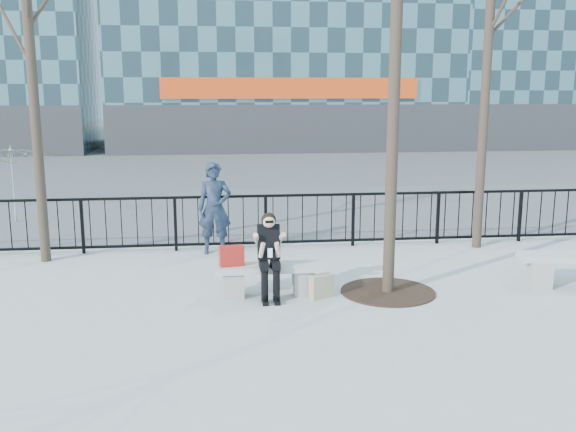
{
  "coord_description": "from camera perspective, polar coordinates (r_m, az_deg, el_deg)",
  "views": [
    {
      "loc": [
        -0.81,
        -9.64,
        3.2
      ],
      "look_at": [
        0.4,
        0.8,
        1.1
      ],
      "focal_mm": 40.0,
      "sensor_mm": 36.0,
      "label": 1
    }
  ],
  "objects": [
    {
      "name": "tree_grate",
      "position": [
        10.42,
        8.86,
        -6.66
      ],
      "size": [
        1.5,
        1.5,
        0.02
      ],
      "primitive_type": "cylinder",
      "color": "black",
      "rests_on": "ground"
    },
    {
      "name": "ground",
      "position": [
        10.19,
        -1.73,
        -7.01
      ],
      "size": [
        120.0,
        120.0,
        0.0
      ],
      "primitive_type": "plane",
      "color": "#9C9D97",
      "rests_on": "ground"
    },
    {
      "name": "street_surface",
      "position": [
        24.86,
        -4.7,
        3.88
      ],
      "size": [
        60.0,
        23.0,
        0.01
      ],
      "primitive_type": "cube",
      "color": "#474747",
      "rests_on": "ground"
    },
    {
      "name": "bench_main",
      "position": [
        10.1,
        -1.74,
        -5.39
      ],
      "size": [
        1.65,
        0.46,
        0.49
      ],
      "color": "gray",
      "rests_on": "ground"
    },
    {
      "name": "vendor_umbrella",
      "position": [
        16.78,
        -23.23,
        2.63
      ],
      "size": [
        2.57,
        2.6,
        1.87
      ],
      "primitive_type": "imported",
      "rotation": [
        0.0,
        0.0,
        0.3
      ],
      "color": "#CCDC31",
      "rests_on": "ground"
    },
    {
      "name": "standing_man",
      "position": [
        12.58,
        -6.54,
        0.69
      ],
      "size": [
        0.67,
        0.45,
        1.8
      ],
      "primitive_type": "imported",
      "rotation": [
        0.0,
        0.0,
        -0.03
      ],
      "color": "black",
      "rests_on": "ground"
    },
    {
      "name": "railing",
      "position": [
        12.94,
        -2.88,
        -0.52
      ],
      "size": [
        14.0,
        0.06,
        1.1
      ],
      "color": "black",
      "rests_on": "ground"
    },
    {
      "name": "seated_woman",
      "position": [
        9.84,
        -1.67,
        -3.6
      ],
      "size": [
        0.5,
        0.64,
        1.34
      ],
      "color": "black",
      "rests_on": "ground"
    },
    {
      "name": "bench_second",
      "position": [
        11.58,
        24.0,
        -4.12
      ],
      "size": [
        1.74,
        0.49,
        0.52
      ],
      "rotation": [
        0.0,
        0.0,
        -0.18
      ],
      "color": "gray",
      "rests_on": "ground"
    },
    {
      "name": "shopping_bag",
      "position": [
        10.0,
        2.99,
        -6.26
      ],
      "size": [
        0.41,
        0.29,
        0.37
      ],
      "primitive_type": "cube",
      "rotation": [
        0.0,
        0.0,
        0.44
      ],
      "color": "tan",
      "rests_on": "ground"
    },
    {
      "name": "handbag",
      "position": [
        9.99,
        -5.05,
        -3.55
      ],
      "size": [
        0.4,
        0.23,
        0.31
      ],
      "primitive_type": "cube",
      "rotation": [
        0.0,
        0.0,
        0.15
      ],
      "color": "#A81A14",
      "rests_on": "bench_main"
    }
  ]
}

